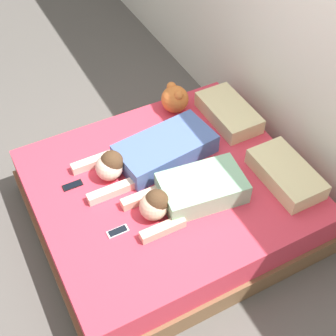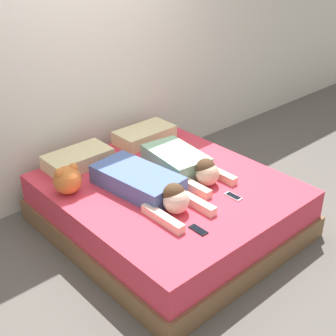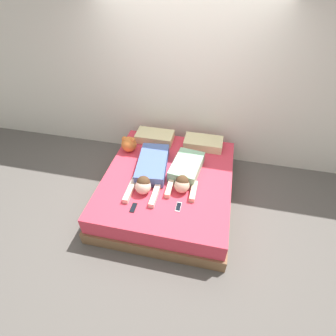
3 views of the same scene
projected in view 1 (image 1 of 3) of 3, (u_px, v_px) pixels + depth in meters
ground_plane at (168, 217)px, 3.89m from camera, size 12.00×12.00×0.00m
wall_back at (314, 45)px, 3.30m from camera, size 12.00×0.06×2.60m
bed at (168, 200)px, 3.72m from camera, size 1.83×2.04×0.46m
pillow_head_left at (229, 113)px, 3.99m from camera, size 0.60×0.33×0.14m
pillow_head_right at (286, 174)px, 3.52m from camera, size 0.60×0.33×0.14m
person_left at (151, 153)px, 3.63m from camera, size 0.48×1.13×0.24m
person_right at (188, 193)px, 3.36m from camera, size 0.45×0.90×0.23m
cell_phone_left at (73, 185)px, 3.52m from camera, size 0.06×0.15×0.01m
cell_phone_right at (118, 231)px, 3.24m from camera, size 0.06×0.15×0.01m
plush_toy at (175, 98)px, 4.03m from camera, size 0.24×0.24×0.25m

